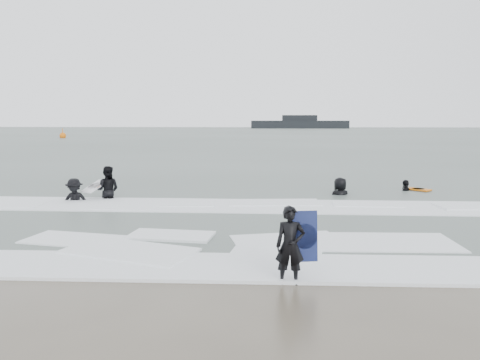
# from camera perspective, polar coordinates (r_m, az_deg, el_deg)

# --- Properties ---
(ground) EXTENTS (320.00, 320.00, 0.00)m
(ground) POSITION_cam_1_polar(r_m,az_deg,el_deg) (10.32, -1.80, -9.70)
(ground) COLOR brown
(ground) RESTS_ON ground
(sea) EXTENTS (320.00, 320.00, 0.00)m
(sea) POSITION_cam_1_polar(r_m,az_deg,el_deg) (89.87, 3.06, 5.55)
(sea) COLOR #47544C
(sea) RESTS_ON ground
(surfer_centre) EXTENTS (0.55, 0.37, 1.48)m
(surfer_centre) POSITION_cam_1_polar(r_m,az_deg,el_deg) (8.97, 6.06, -12.43)
(surfer_centre) COLOR black
(surfer_centre) RESTS_ON ground
(surfer_wading) EXTENTS (0.92, 0.73, 1.84)m
(surfer_wading) POSITION_cam_1_polar(r_m,az_deg,el_deg) (18.41, -15.79, -2.34)
(surfer_wading) COLOR black
(surfer_wading) RESTS_ON ground
(surfer_breaker) EXTENTS (1.20, 0.78, 1.74)m
(surfer_breaker) POSITION_cam_1_polar(r_m,az_deg,el_deg) (18.17, -19.49, -2.62)
(surfer_breaker) COLOR black
(surfer_breaker) RESTS_ON ground
(surfer_right_near) EXTENTS (0.88, 1.03, 1.65)m
(surfer_right_near) POSITION_cam_1_polar(r_m,az_deg,el_deg) (20.92, 19.54, -1.34)
(surfer_right_near) COLOR black
(surfer_right_near) RESTS_ON ground
(surfer_right_far) EXTENTS (1.07, 0.87, 1.89)m
(surfer_right_far) POSITION_cam_1_polar(r_m,az_deg,el_deg) (19.04, 12.09, -1.91)
(surfer_right_far) COLOR black
(surfer_right_far) RESTS_ON ground
(surf_foam) EXTENTS (30.03, 9.06, 0.09)m
(surf_foam) POSITION_cam_1_polar(r_m,az_deg,el_deg) (13.88, -0.34, -5.04)
(surf_foam) COLOR white
(surf_foam) RESTS_ON ground
(bodyboards) EXTENTS (13.69, 11.82, 1.25)m
(bodyboards) POSITION_cam_1_polar(r_m,az_deg,el_deg) (15.42, 4.08, -2.06)
(bodyboards) COLOR #10194A
(bodyboards) RESTS_ON ground
(buoy) EXTENTS (1.00, 1.00, 1.65)m
(buoy) POSITION_cam_1_polar(r_m,az_deg,el_deg) (79.19, -20.79, 5.08)
(buoy) COLOR orange
(buoy) RESTS_ON ground
(vessel_horizon) EXTENTS (30.85, 5.51, 4.19)m
(vessel_horizon) POSITION_cam_1_polar(r_m,az_deg,el_deg) (152.16, 7.26, 6.84)
(vessel_horizon) COLOR black
(vessel_horizon) RESTS_ON ground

